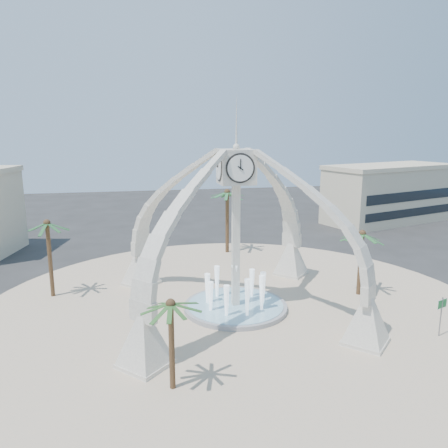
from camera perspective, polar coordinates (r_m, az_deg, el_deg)
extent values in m
plane|color=#282828|center=(34.56, 1.50, -11.09)|extent=(140.00, 140.00, 0.00)
cylinder|color=tan|center=(34.54, 1.50, -11.04)|extent=(40.00, 40.00, 0.06)
cube|color=silver|center=(32.93, 1.54, -3.23)|extent=(0.55, 0.55, 9.80)
cube|color=silver|center=(31.84, 1.61, 7.50)|extent=(2.50, 2.50, 2.50)
cone|color=silver|center=(31.74, 1.64, 13.35)|extent=(0.20, 0.20, 4.00)
cylinder|color=white|center=(30.59, 2.15, 7.30)|extent=(1.84, 0.04, 1.84)
pyramid|color=silver|center=(42.32, 8.76, -4.50)|extent=(3.80, 3.80, 3.20)
pyramid|color=silver|center=(39.87, -10.81, -5.62)|extent=(3.80, 3.80, 3.20)
pyramid|color=silver|center=(26.74, -10.38, -14.83)|extent=(3.80, 3.80, 3.20)
pyramid|color=silver|center=(30.27, 18.12, -11.92)|extent=(3.80, 3.80, 3.20)
cylinder|color=#979699|center=(34.48, 1.50, -10.78)|extent=(8.00, 8.00, 0.40)
cylinder|color=#8DBED2|center=(34.39, 1.50, -10.44)|extent=(7.40, 7.40, 0.04)
cone|color=white|center=(33.81, 1.51, -7.94)|extent=(0.60, 0.60, 3.20)
cube|color=beige|center=(70.31, 20.68, 3.53)|extent=(21.49, 13.79, 8.00)
cube|color=beige|center=(69.85, 20.95, 7.01)|extent=(21.87, 14.17, 0.60)
cylinder|color=brown|center=(38.23, 17.36, -5.00)|extent=(0.36, 0.36, 5.44)
cylinder|color=brown|center=(38.71, -21.77, -4.35)|extent=(0.34, 0.34, 6.42)
cylinder|color=brown|center=(48.89, 0.42, 0.24)|extent=(0.41, 0.41, 7.04)
cylinder|color=brown|center=(24.04, -6.85, -15.56)|extent=(0.31, 0.31, 5.00)
cylinder|color=slate|center=(33.15, 26.45, -10.84)|extent=(0.09, 0.09, 2.81)
cube|color=#1C7134|center=(32.81, 26.61, -9.30)|extent=(0.91, 0.39, 0.56)
cube|color=white|center=(32.81, 26.61, -9.30)|extent=(0.97, 0.40, 0.64)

